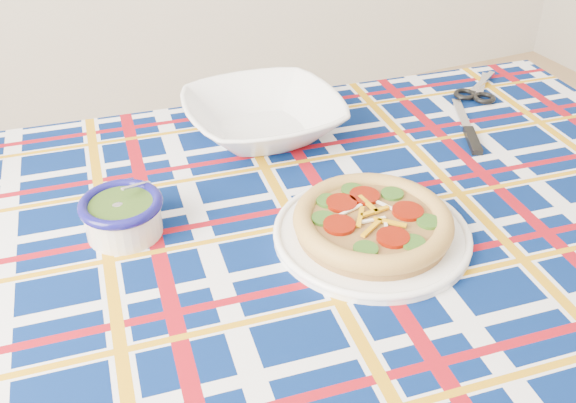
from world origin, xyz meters
name	(u,v)px	position (x,y,z in m)	size (l,w,h in m)	color
dining_table	(261,291)	(-0.39, 0.11, 0.67)	(1.68, 1.16, 0.74)	brown
tablecloth	(261,278)	(-0.39, 0.11, 0.69)	(1.61, 1.02, 0.10)	#04184C
main_focaccia_plate	(373,222)	(-0.23, 0.07, 0.78)	(0.30, 0.30, 0.06)	olive
pesto_bowl	(122,213)	(-0.56, 0.23, 0.78)	(0.12, 0.12, 0.07)	#223B10
serving_bowl	(263,117)	(-0.25, 0.44, 0.78)	(0.29, 0.29, 0.07)	white
table_knife	(462,115)	(0.14, 0.34, 0.75)	(0.24, 0.02, 0.01)	silver
kitchen_scissors	(483,83)	(0.27, 0.44, 0.75)	(0.19, 0.09, 0.02)	silver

